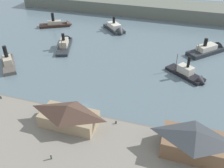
% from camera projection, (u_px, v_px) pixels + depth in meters
% --- Properties ---
extents(ground_plane, '(320.00, 320.00, 0.00)m').
position_uv_depth(ground_plane, '(83.00, 107.00, 83.10)').
color(ground_plane, slate).
extents(quay_promenade, '(110.00, 36.00, 1.20)m').
position_uv_depth(quay_promenade, '(51.00, 155.00, 65.31)').
color(quay_promenade, gray).
rests_on(quay_promenade, ground).
extents(seawall_edge, '(110.00, 0.80, 1.00)m').
position_uv_depth(seawall_edge, '(79.00, 113.00, 79.97)').
color(seawall_edge, '#666159').
rests_on(seawall_edge, ground).
extents(ferry_shed_west_terminal, '(17.48, 8.90, 7.15)m').
position_uv_depth(ferry_shed_west_terminal, '(68.00, 115.00, 72.58)').
color(ferry_shed_west_terminal, '#998466').
rests_on(ferry_shed_west_terminal, quay_promenade).
extents(ferry_shed_customs_shed, '(16.61, 9.97, 7.58)m').
position_uv_depth(ferry_shed_customs_shed, '(194.00, 142.00, 63.38)').
color(ferry_shed_customs_shed, brown).
rests_on(ferry_shed_customs_shed, quay_promenade).
extents(pedestrian_near_cart, '(0.42, 0.42, 1.69)m').
position_uv_depth(pedestrian_near_cart, '(51.00, 157.00, 63.09)').
color(pedestrian_near_cart, '#3D4C42').
rests_on(pedestrian_near_cart, quay_promenade).
extents(mooring_post_center_west, '(0.44, 0.44, 0.90)m').
position_uv_depth(mooring_post_center_west, '(116.00, 122.00, 74.49)').
color(mooring_post_center_west, black).
rests_on(mooring_post_center_west, quay_promenade).
extents(mooring_post_west, '(0.44, 0.44, 0.90)m').
position_uv_depth(mooring_post_west, '(1.00, 97.00, 85.12)').
color(mooring_post_west, black).
rests_on(mooring_post_west, quay_promenade).
extents(ferry_mid_harbor, '(16.43, 17.88, 10.75)m').
position_uv_depth(ferry_mid_harbor, '(8.00, 61.00, 108.00)').
color(ferry_mid_harbor, '#514C47').
rests_on(ferry_mid_harbor, ground).
extents(ferry_moored_west, '(17.95, 14.81, 10.76)m').
position_uv_depth(ferry_moored_west, '(190.00, 75.00, 98.39)').
color(ferry_moored_west, black).
rests_on(ferry_moored_west, ground).
extents(ferry_outer_harbor, '(19.87, 14.31, 10.15)m').
position_uv_depth(ferry_outer_harbor, '(59.00, 24.00, 148.22)').
color(ferry_outer_harbor, black).
rests_on(ferry_outer_harbor, ground).
extents(ferry_approaching_east, '(12.35, 22.83, 9.70)m').
position_uv_depth(ferry_approaching_east, '(65.00, 43.00, 124.59)').
color(ferry_approaching_east, '#23282D').
rests_on(ferry_approaching_east, ground).
extents(ferry_approaching_west, '(19.74, 20.29, 10.00)m').
position_uv_depth(ferry_approaching_west, '(210.00, 49.00, 117.93)').
color(ferry_approaching_west, '#23282D').
rests_on(ferry_approaching_west, ground).
extents(ferry_near_quay, '(16.95, 17.15, 10.00)m').
position_uv_depth(ferry_near_quay, '(116.00, 29.00, 140.99)').
color(ferry_near_quay, '#23282D').
rests_on(ferry_near_quay, ground).
extents(far_headland, '(180.00, 24.00, 8.00)m').
position_uv_depth(far_headland, '(146.00, 8.00, 168.18)').
color(far_headland, '#60665B').
rests_on(far_headland, ground).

